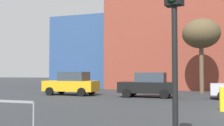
{
  "coord_description": "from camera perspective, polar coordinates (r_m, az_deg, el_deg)",
  "views": [
    {
      "loc": [
        -2.46,
        -12.67,
        1.74
      ],
      "look_at": [
        -8.87,
        6.28,
        2.55
      ],
      "focal_mm": 43.37,
      "sensor_mm": 36.0,
      "label": 1
    }
  ],
  "objects": [
    {
      "name": "bare_tree_0",
      "position": [
        25.56,
        18.27,
        5.78
      ],
      "size": [
        3.32,
        3.32,
        6.68
      ],
      "color": "brown",
      "rests_on": "ground_plane"
    },
    {
      "name": "traffic_light_near_left",
      "position": [
        5.9,
        12.94,
        10.0
      ],
      "size": [
        0.41,
        0.39,
        4.07
      ],
      "rotation": [
        0.0,
        0.0,
        -1.81
      ],
      "color": "black",
      "rests_on": "ground_plane"
    },
    {
      "name": "parked_car_0",
      "position": [
        22.59,
        -8.49,
        -4.3
      ],
      "size": [
        4.4,
        2.16,
        1.91
      ],
      "rotation": [
        0.0,
        0.0,
        3.14
      ],
      "color": "gold",
      "rests_on": "ground_plane"
    },
    {
      "name": "bollard_yellow_2",
      "position": [
        13.68,
        22.2,
        -7.09
      ],
      "size": [
        0.24,
        0.24,
        1.12
      ],
      "primitive_type": "cylinder",
      "color": "yellow",
      "rests_on": "ground_plane"
    },
    {
      "name": "building_backdrop",
      "position": [
        35.92,
        18.23,
        2.96
      ],
      "size": [
        36.31,
        13.51,
        12.35
      ],
      "color": "brown",
      "rests_on": "ground_plane"
    },
    {
      "name": "parked_car_1",
      "position": [
        20.48,
        7.68,
        -4.6
      ],
      "size": [
        4.25,
        2.08,
        1.84
      ],
      "rotation": [
        0.0,
        0.0,
        3.14
      ],
      "color": "black",
      "rests_on": "ground_plane"
    }
  ]
}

